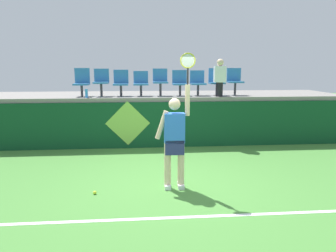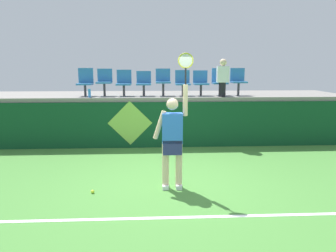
{
  "view_description": "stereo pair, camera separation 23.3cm",
  "coord_description": "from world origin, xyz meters",
  "px_view_note": "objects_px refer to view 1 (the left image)",
  "views": [
    {
      "loc": [
        -0.56,
        -5.82,
        2.34
      ],
      "look_at": [
        0.02,
        1.05,
        0.99
      ],
      "focal_mm": 33.09,
      "sensor_mm": 36.0,
      "label": 1
    },
    {
      "loc": [
        -0.32,
        -5.83,
        2.34
      ],
      "look_at": [
        0.02,
        1.05,
        0.99
      ],
      "focal_mm": 33.09,
      "sensor_mm": 36.0,
      "label": 2
    }
  ],
  "objects_px": {
    "stadium_chair_3": "(141,82)",
    "stadium_chair_7": "(216,80)",
    "stadium_chair_4": "(160,80)",
    "spectator_0": "(220,77)",
    "stadium_chair_5": "(180,82)",
    "stadium_chair_8": "(235,80)",
    "tennis_player": "(175,138)",
    "stadium_chair_2": "(121,82)",
    "water_bottle": "(86,93)",
    "stadium_chair_0": "(82,81)",
    "stadium_chair_1": "(101,81)",
    "stadium_chair_6": "(198,82)",
    "tennis_ball": "(95,193)"
  },
  "relations": [
    {
      "from": "stadium_chair_1",
      "to": "stadium_chair_6",
      "type": "distance_m",
      "value": 2.9
    },
    {
      "from": "tennis_player",
      "to": "water_bottle",
      "type": "bearing_deg",
      "value": 123.56
    },
    {
      "from": "stadium_chair_8",
      "to": "stadium_chair_7",
      "type": "bearing_deg",
      "value": 179.64
    },
    {
      "from": "stadium_chair_8",
      "to": "stadium_chair_3",
      "type": "bearing_deg",
      "value": -179.94
    },
    {
      "from": "stadium_chair_6",
      "to": "stadium_chair_8",
      "type": "xyz_separation_m",
      "value": [
        1.15,
        0.0,
        0.05
      ]
    },
    {
      "from": "stadium_chair_0",
      "to": "stadium_chair_4",
      "type": "relative_size",
      "value": 1.02
    },
    {
      "from": "stadium_chair_0",
      "to": "stadium_chair_3",
      "type": "height_order",
      "value": "stadium_chair_0"
    },
    {
      "from": "stadium_chair_5",
      "to": "tennis_ball",
      "type": "bearing_deg",
      "value": -117.58
    },
    {
      "from": "tennis_ball",
      "to": "spectator_0",
      "type": "bearing_deg",
      "value": 47.94
    },
    {
      "from": "stadium_chair_0",
      "to": "stadium_chair_1",
      "type": "xyz_separation_m",
      "value": [
        0.57,
        -0.01,
        0.02
      ]
    },
    {
      "from": "stadium_chair_3",
      "to": "stadium_chair_7",
      "type": "distance_m",
      "value": 2.31
    },
    {
      "from": "tennis_player",
      "to": "tennis_ball",
      "type": "xyz_separation_m",
      "value": [
        -1.51,
        -0.19,
        -0.96
      ]
    },
    {
      "from": "stadium_chair_1",
      "to": "stadium_chair_8",
      "type": "relative_size",
      "value": 0.98
    },
    {
      "from": "stadium_chair_5",
      "to": "stadium_chair_6",
      "type": "relative_size",
      "value": 1.01
    },
    {
      "from": "stadium_chair_0",
      "to": "stadium_chair_5",
      "type": "bearing_deg",
      "value": -0.1
    },
    {
      "from": "stadium_chair_2",
      "to": "stadium_chair_5",
      "type": "bearing_deg",
      "value": -0.04
    },
    {
      "from": "stadium_chair_1",
      "to": "stadium_chair_8",
      "type": "distance_m",
      "value": 4.05
    },
    {
      "from": "stadium_chair_3",
      "to": "stadium_chair_7",
      "type": "xyz_separation_m",
      "value": [
        2.31,
        0.01,
        0.04
      ]
    },
    {
      "from": "stadium_chair_3",
      "to": "stadium_chair_7",
      "type": "bearing_deg",
      "value": 0.16
    },
    {
      "from": "tennis_player",
      "to": "stadium_chair_8",
      "type": "bearing_deg",
      "value": 58.96
    },
    {
      "from": "water_bottle",
      "to": "stadium_chair_6",
      "type": "distance_m",
      "value": 3.32
    },
    {
      "from": "water_bottle",
      "to": "stadium_chair_0",
      "type": "relative_size",
      "value": 0.3
    },
    {
      "from": "stadium_chair_6",
      "to": "stadium_chair_7",
      "type": "xyz_separation_m",
      "value": [
        0.58,
        0.0,
        0.03
      ]
    },
    {
      "from": "stadium_chair_5",
      "to": "stadium_chair_8",
      "type": "distance_m",
      "value": 1.7
    },
    {
      "from": "stadium_chair_5",
      "to": "stadium_chair_7",
      "type": "xyz_separation_m",
      "value": [
        1.13,
        0.0,
        0.03
      ]
    },
    {
      "from": "stadium_chair_8",
      "to": "stadium_chair_6",
      "type": "bearing_deg",
      "value": -179.94
    },
    {
      "from": "stadium_chair_5",
      "to": "stadium_chair_6",
      "type": "height_order",
      "value": "stadium_chair_5"
    },
    {
      "from": "stadium_chair_4",
      "to": "stadium_chair_8",
      "type": "relative_size",
      "value": 0.98
    },
    {
      "from": "stadium_chair_4",
      "to": "tennis_player",
      "type": "bearing_deg",
      "value": -89.28
    },
    {
      "from": "stadium_chair_3",
      "to": "spectator_0",
      "type": "distance_m",
      "value": 2.35
    },
    {
      "from": "water_bottle",
      "to": "stadium_chair_7",
      "type": "height_order",
      "value": "stadium_chair_7"
    },
    {
      "from": "stadium_chair_3",
      "to": "water_bottle",
      "type": "bearing_deg",
      "value": -163.61
    },
    {
      "from": "tennis_ball",
      "to": "stadium_chair_3",
      "type": "relative_size",
      "value": 0.09
    },
    {
      "from": "tennis_player",
      "to": "stadium_chair_2",
      "type": "relative_size",
      "value": 3.3
    },
    {
      "from": "stadium_chair_2",
      "to": "spectator_0",
      "type": "height_order",
      "value": "spectator_0"
    },
    {
      "from": "stadium_chair_2",
      "to": "stadium_chair_7",
      "type": "xyz_separation_m",
      "value": [
        2.9,
        0.0,
        0.03
      ]
    },
    {
      "from": "stadium_chair_2",
      "to": "stadium_chair_1",
      "type": "bearing_deg",
      "value": -179.67
    },
    {
      "from": "water_bottle",
      "to": "tennis_ball",
      "type": "bearing_deg",
      "value": -79.09
    },
    {
      "from": "tennis_player",
      "to": "stadium_chair_3",
      "type": "height_order",
      "value": "tennis_player"
    },
    {
      "from": "stadium_chair_1",
      "to": "stadium_chair_2",
      "type": "bearing_deg",
      "value": 0.33
    },
    {
      "from": "stadium_chair_4",
      "to": "spectator_0",
      "type": "relative_size",
      "value": 0.74
    },
    {
      "from": "stadium_chair_2",
      "to": "stadium_chair_8",
      "type": "relative_size",
      "value": 0.94
    },
    {
      "from": "stadium_chair_0",
      "to": "stadium_chair_5",
      "type": "xyz_separation_m",
      "value": [
        2.92,
        -0.01,
        -0.03
      ]
    },
    {
      "from": "stadium_chair_2",
      "to": "stadium_chair_7",
      "type": "height_order",
      "value": "stadium_chair_7"
    },
    {
      "from": "stadium_chair_1",
      "to": "stadium_chair_7",
      "type": "bearing_deg",
      "value": 0.08
    },
    {
      "from": "stadium_chair_4",
      "to": "stadium_chair_2",
      "type": "bearing_deg",
      "value": 179.83
    },
    {
      "from": "stadium_chair_5",
      "to": "stadium_chair_3",
      "type": "bearing_deg",
      "value": -179.82
    },
    {
      "from": "water_bottle",
      "to": "stadium_chair_6",
      "type": "relative_size",
      "value": 0.33
    },
    {
      "from": "tennis_player",
      "to": "stadium_chair_5",
      "type": "height_order",
      "value": "tennis_player"
    },
    {
      "from": "stadium_chair_0",
      "to": "spectator_0",
      "type": "bearing_deg",
      "value": -5.78
    }
  ]
}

